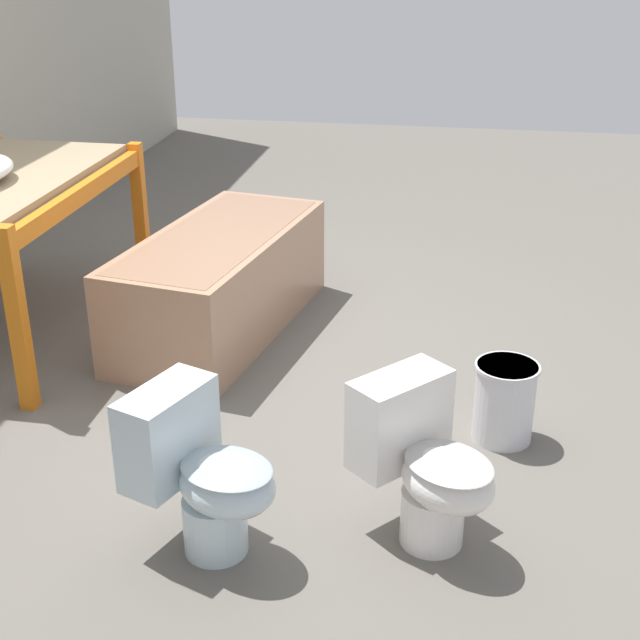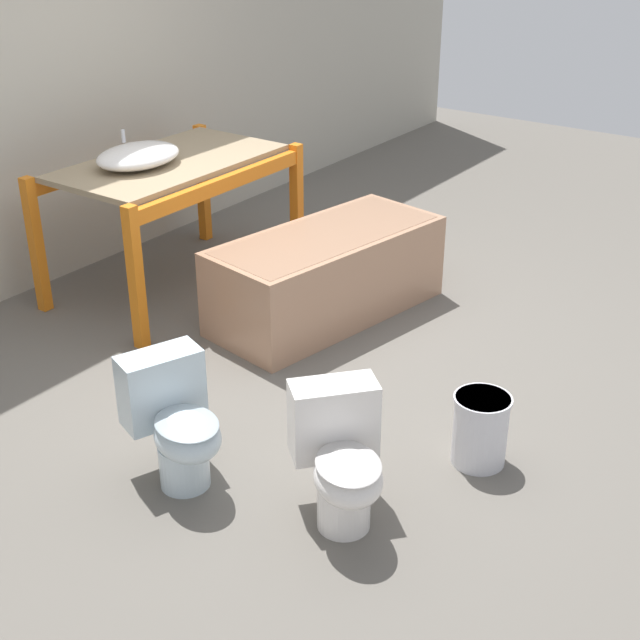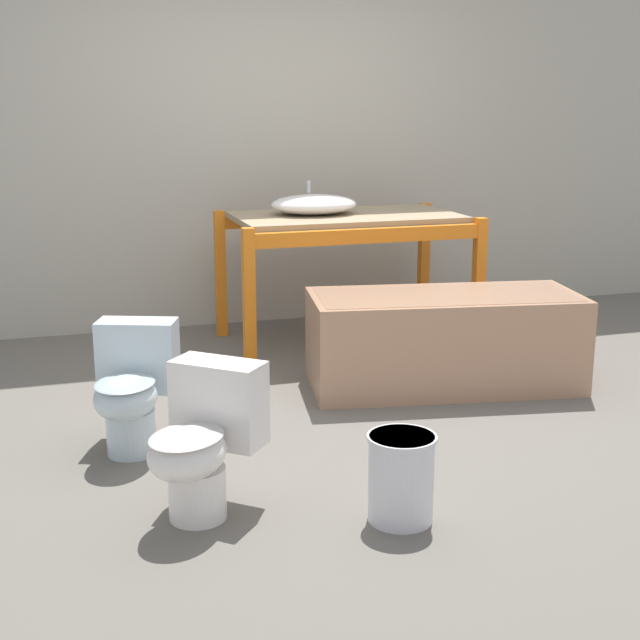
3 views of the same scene
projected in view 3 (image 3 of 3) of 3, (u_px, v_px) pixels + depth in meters
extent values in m
plane|color=#666059|center=(347.00, 399.00, 4.95)|extent=(12.00, 12.00, 0.00)
cube|color=#B2AD9E|center=(260.00, 102.00, 6.35)|extent=(10.80, 0.08, 3.20)
cube|color=orange|center=(249.00, 300.00, 5.36)|extent=(0.07, 0.07, 0.88)
cube|color=orange|center=(478.00, 285.00, 5.81)|extent=(0.07, 0.07, 0.88)
cube|color=orange|center=(221.00, 274.00, 6.18)|extent=(0.07, 0.07, 0.88)
cube|color=orange|center=(424.00, 262.00, 6.62)|extent=(0.07, 0.07, 0.88)
cube|color=orange|center=(369.00, 236.00, 5.50)|extent=(1.53, 0.06, 0.09)
cube|color=orange|center=(326.00, 218.00, 6.32)|extent=(1.53, 0.06, 0.09)
cube|color=#998466|center=(346.00, 217.00, 5.89)|extent=(1.46, 0.81, 0.04)
ellipsoid|color=white|center=(314.00, 204.00, 5.87)|extent=(0.58, 0.43, 0.13)
cylinder|color=silver|center=(309.00, 187.00, 5.95)|extent=(0.02, 0.02, 0.08)
cube|color=tan|center=(444.00, 341.00, 5.11)|extent=(1.61, 0.90, 0.54)
cube|color=#977056|center=(445.00, 314.00, 5.07)|extent=(1.52, 0.81, 0.23)
cylinder|color=silver|center=(131.00, 432.00, 4.16)|extent=(0.23, 0.23, 0.21)
ellipsoid|color=silver|center=(126.00, 398.00, 4.05)|extent=(0.39, 0.43, 0.20)
ellipsoid|color=#9FAFB7|center=(125.00, 383.00, 4.03)|extent=(0.37, 0.41, 0.03)
cube|color=silver|center=(138.00, 355.00, 4.26)|extent=(0.41, 0.30, 0.34)
cylinder|color=white|center=(197.00, 493.00, 3.51)|extent=(0.23, 0.23, 0.21)
ellipsoid|color=white|center=(187.00, 454.00, 3.41)|extent=(0.45, 0.45, 0.20)
ellipsoid|color=beige|center=(187.00, 437.00, 3.40)|extent=(0.43, 0.43, 0.03)
cube|color=white|center=(219.00, 402.00, 3.60)|extent=(0.40, 0.38, 0.34)
cylinder|color=silver|center=(401.00, 478.00, 3.48)|extent=(0.26, 0.26, 0.35)
cylinder|color=silver|center=(402.00, 438.00, 3.44)|extent=(0.27, 0.27, 0.02)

